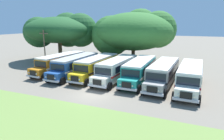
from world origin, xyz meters
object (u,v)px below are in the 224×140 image
at_px(parked_bus_slot_5, 163,72).
at_px(broad_shade_tree, 134,31).
at_px(parked_bus_slot_2, 97,66).
at_px(parked_bus_slot_3, 117,68).
at_px(parked_bus_slot_0, 61,62).
at_px(parked_bus_slot_6, 190,76).
at_px(utility_pole, 45,47).
at_px(parked_bus_slot_4, 140,69).
at_px(secondary_tree, 62,30).
at_px(parked_bus_slot_1, 76,65).

distance_m(parked_bus_slot_5, broad_shade_tree, 16.05).
relative_size(parked_bus_slot_2, parked_bus_slot_3, 1.00).
bearing_deg(parked_bus_slot_5, parked_bus_slot_0, -89.43).
height_order(parked_bus_slot_5, parked_bus_slot_6, same).
height_order(parked_bus_slot_5, utility_pole, utility_pole).
xyz_separation_m(parked_bus_slot_5, broad_shade_tree, (-7.96, 13.18, 4.52)).
xyz_separation_m(parked_bus_slot_4, secondary_tree, (-19.62, 9.69, 4.58)).
bearing_deg(parked_bus_slot_1, utility_pole, -108.97).
xyz_separation_m(parked_bus_slot_1, broad_shade_tree, (4.92, 13.45, 4.52)).
height_order(parked_bus_slot_6, broad_shade_tree, broad_shade_tree).
bearing_deg(broad_shade_tree, parked_bus_slot_6, -50.69).
xyz_separation_m(parked_bus_slot_5, parked_bus_slot_6, (3.21, -0.45, 0.00)).
xyz_separation_m(parked_bus_slot_0, parked_bus_slot_6, (19.31, -0.90, 0.00)).
xyz_separation_m(broad_shade_tree, secondary_tree, (-14.86, -3.06, 0.07)).
relative_size(parked_bus_slot_1, broad_shade_tree, 0.69).
bearing_deg(parked_bus_slot_3, utility_pole, -97.38).
distance_m(broad_shade_tree, utility_pole, 17.12).
bearing_deg(parked_bus_slot_0, broad_shade_tree, 151.52).
height_order(parked_bus_slot_2, parked_bus_slot_4, same).
distance_m(parked_bus_slot_2, parked_bus_slot_6, 12.88).
bearing_deg(parked_bus_slot_5, parked_bus_slot_3, -88.39).
bearing_deg(broad_shade_tree, secondary_tree, -168.36).
distance_m(parked_bus_slot_6, utility_pole, 24.67).
relative_size(parked_bus_slot_1, utility_pole, 1.67).
relative_size(parked_bus_slot_5, secondary_tree, 0.73).
height_order(parked_bus_slot_0, parked_bus_slot_1, same).
xyz_separation_m(parked_bus_slot_2, parked_bus_slot_4, (6.45, 0.07, 0.00)).
xyz_separation_m(parked_bus_slot_0, broad_shade_tree, (8.14, 12.73, 4.52)).
distance_m(parked_bus_slot_2, utility_pole, 11.93).
distance_m(parked_bus_slot_3, parked_bus_slot_5, 6.31).
relative_size(parked_bus_slot_0, parked_bus_slot_4, 1.01).
distance_m(parked_bus_slot_3, broad_shade_tree, 13.97).
bearing_deg(parked_bus_slot_2, parked_bus_slot_4, 91.88).
relative_size(parked_bus_slot_1, parked_bus_slot_6, 1.00).
bearing_deg(parked_bus_slot_3, parked_bus_slot_5, 91.88).
distance_m(parked_bus_slot_4, secondary_tree, 22.36).
relative_size(parked_bus_slot_6, utility_pole, 1.67).
bearing_deg(broad_shade_tree, parked_bus_slot_5, -58.88).
bearing_deg(parked_bus_slot_3, secondary_tree, -118.92).
bearing_deg(broad_shade_tree, parked_bus_slot_2, -97.49).
bearing_deg(parked_bus_slot_6, secondary_tree, -110.83).
height_order(parked_bus_slot_2, secondary_tree, secondary_tree).
height_order(parked_bus_slot_3, broad_shade_tree, broad_shade_tree).
height_order(parked_bus_slot_6, utility_pole, utility_pole).
xyz_separation_m(parked_bus_slot_2, parked_bus_slot_6, (12.85, -0.81, 0.00)).
xyz_separation_m(parked_bus_slot_1, parked_bus_slot_6, (16.09, -0.19, 0.00)).
height_order(parked_bus_slot_1, parked_bus_slot_5, same).
height_order(parked_bus_slot_3, parked_bus_slot_5, same).
relative_size(parked_bus_slot_2, parked_bus_slot_5, 1.00).
bearing_deg(broad_shade_tree, utility_pole, -141.45).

